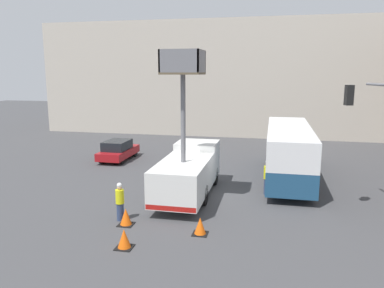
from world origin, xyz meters
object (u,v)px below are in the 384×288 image
traffic_cone_mid_road (124,239)px  road_worker_directing (267,177)px  road_worker_near_truck (120,202)px  traffic_cone_far_side (126,217)px  traffic_cone_near_truck (200,226)px  parked_car_curbside (118,150)px  city_bus (289,149)px  utility_truck (189,168)px

traffic_cone_mid_road → road_worker_directing: bearing=55.9°
road_worker_near_truck → traffic_cone_far_side: road_worker_near_truck is taller
traffic_cone_near_truck → parked_car_curbside: (-8.69, 11.86, 0.42)m
traffic_cone_near_truck → parked_car_curbside: parked_car_curbside is taller
city_bus → traffic_cone_far_side: city_bus is taller
traffic_cone_mid_road → traffic_cone_near_truck: bearing=35.1°
city_bus → parked_car_curbside: (-12.49, 2.45, -1.13)m
road_worker_directing → traffic_cone_far_side: road_worker_directing is taller
utility_truck → city_bus: (5.35, 4.73, 0.37)m
road_worker_directing → traffic_cone_mid_road: road_worker_directing is taller
road_worker_directing → traffic_cone_near_truck: road_worker_directing is taller
city_bus → traffic_cone_far_side: size_ratio=14.26×
traffic_cone_near_truck → traffic_cone_mid_road: 3.17m
utility_truck → traffic_cone_far_side: (-1.82, -4.43, -1.18)m
road_worker_near_truck → road_worker_directing: size_ratio=0.91×
utility_truck → road_worker_near_truck: (-2.27, -3.98, -0.66)m
traffic_cone_far_side → road_worker_directing: bearing=43.2°
traffic_cone_near_truck → traffic_cone_mid_road: (-2.59, -1.82, 0.01)m
traffic_cone_mid_road → utility_truck: bearing=80.8°
road_worker_directing → traffic_cone_mid_road: bearing=-22.6°
traffic_cone_far_side → parked_car_curbside: parked_car_curbside is taller
utility_truck → city_bus: size_ratio=0.71×
traffic_cone_mid_road → parked_car_curbside: parked_car_curbside is taller
road_worker_directing → parked_car_curbside: (-11.27, 6.02, -0.22)m
road_worker_near_truck → utility_truck: bearing=-147.1°
utility_truck → traffic_cone_near_truck: size_ratio=10.60×
utility_truck → traffic_cone_far_side: 4.93m
utility_truck → traffic_cone_near_truck: bearing=-71.8°
traffic_cone_mid_road → traffic_cone_far_side: size_ratio=1.00×
city_bus → road_worker_directing: size_ratio=5.53×
traffic_cone_mid_road → traffic_cone_far_side: bearing=110.5°
city_bus → road_worker_near_truck: 11.62m
traffic_cone_near_truck → parked_car_curbside: 14.71m
parked_car_curbside → traffic_cone_far_side: bearing=-65.4°
traffic_cone_mid_road → parked_car_curbside: size_ratio=0.18×
city_bus → road_worker_near_truck: size_ratio=6.10×
city_bus → road_worker_directing: city_bus is taller
city_bus → parked_car_curbside: size_ratio=2.53×
traffic_cone_far_side → utility_truck: bearing=67.6°
traffic_cone_far_side → parked_car_curbside: size_ratio=0.18×
road_worker_directing → road_worker_near_truck: bearing=-39.8°
traffic_cone_mid_road → parked_car_curbside: bearing=114.0°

